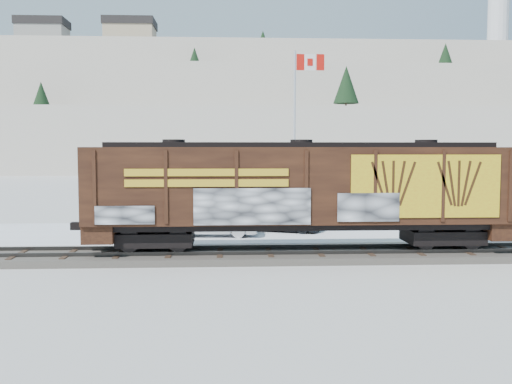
{
  "coord_description": "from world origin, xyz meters",
  "views": [
    {
      "loc": [
        -1.71,
        -23.01,
        4.43
      ],
      "look_at": [
        -0.38,
        3.0,
        2.5
      ],
      "focal_mm": 40.0,
      "sensor_mm": 36.0,
      "label": 1
    }
  ],
  "objects": [
    {
      "name": "hopper_railcar",
      "position": [
        1.31,
        -0.01,
        2.83
      ],
      "size": [
        17.13,
        3.06,
        4.3
      ],
      "color": "black",
      "rests_on": "rail_track"
    },
    {
      "name": "rail_track",
      "position": [
        0.0,
        0.0,
        0.15
      ],
      "size": [
        50.0,
        3.4,
        0.43
      ],
      "color": "#59544C",
      "rests_on": "ground"
    },
    {
      "name": "flagpole",
      "position": [
        2.66,
        12.71,
        3.84
      ],
      "size": [
        2.3,
        0.9,
        10.57
      ],
      "color": "silver",
      "rests_on": "ground"
    },
    {
      "name": "parking_strip",
      "position": [
        0.0,
        7.5,
        0.01
      ],
      "size": [
        40.0,
        8.0,
        0.03
      ],
      "primitive_type": "cube",
      "color": "white",
      "rests_on": "ground"
    },
    {
      "name": "car_silver",
      "position": [
        -6.74,
        6.41,
        0.8
      ],
      "size": [
        4.89,
        3.41,
        1.55
      ],
      "primitive_type": "imported",
      "rotation": [
        0.0,
        0.0,
        1.18
      ],
      "color": "silver",
      "rests_on": "parking_strip"
    },
    {
      "name": "car_dark",
      "position": [
        1.18,
        7.57,
        0.67
      ],
      "size": [
        4.77,
        3.16,
        1.28
      ],
      "primitive_type": "imported",
      "rotation": [
        0.0,
        0.0,
        1.23
      ],
      "color": "black",
      "rests_on": "parking_strip"
    },
    {
      "name": "ground",
      "position": [
        0.0,
        0.0,
        0.0
      ],
      "size": [
        500.0,
        500.0,
        0.0
      ],
      "primitive_type": "plane",
      "color": "white",
      "rests_on": "ground"
    },
    {
      "name": "car_white",
      "position": [
        -2.34,
        5.88,
        0.75
      ],
      "size": [
        4.48,
        1.84,
        1.44
      ],
      "primitive_type": "imported",
      "rotation": [
        0.0,
        0.0,
        1.5
      ],
      "color": "silver",
      "rests_on": "parking_strip"
    },
    {
      "name": "hillside",
      "position": [
        -0.05,
        139.79,
        14.37
      ],
      "size": [
        360.0,
        110.0,
        93.0
      ],
      "color": "white",
      "rests_on": "ground"
    }
  ]
}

